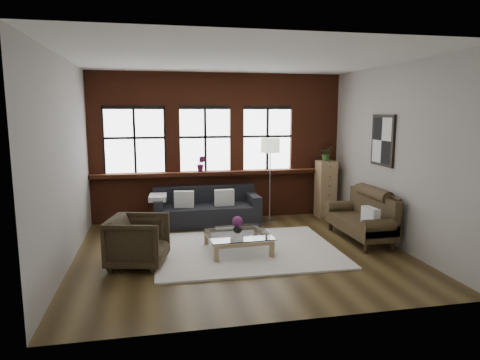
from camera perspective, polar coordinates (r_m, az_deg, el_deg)
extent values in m
plane|color=#3F2F17|center=(7.41, 0.18, -9.57)|extent=(5.50, 5.50, 0.00)
plane|color=white|center=(7.07, 0.19, 15.83)|extent=(5.50, 5.50, 0.00)
plane|color=#A7A39B|center=(9.51, -2.89, 4.44)|extent=(5.50, 0.00, 5.50)
plane|color=#A7A39B|center=(4.67, 6.44, -0.48)|extent=(5.50, 0.00, 5.50)
plane|color=#A7A39B|center=(7.04, -22.32, 2.12)|extent=(0.00, 5.00, 5.00)
plane|color=#A7A39B|center=(8.08, 19.67, 3.09)|extent=(0.00, 5.00, 5.00)
cube|color=#622917|center=(9.43, -2.73, 0.97)|extent=(5.50, 0.30, 0.08)
cube|color=silver|center=(7.45, 0.81, -9.32)|extent=(3.12, 2.46, 0.03)
cube|color=silver|center=(8.87, -7.47, -2.55)|extent=(0.42, 0.21, 0.34)
cube|color=silver|center=(8.97, -2.10, -2.36)|extent=(0.41, 0.16, 0.34)
cube|color=silver|center=(7.74, 16.99, -4.77)|extent=(0.17, 0.39, 0.34)
imported|color=#2E2517|center=(6.85, -13.43, -7.96)|extent=(1.04, 1.02, 0.78)
imported|color=#B2B2B2|center=(7.28, -0.33, -6.46)|extent=(0.16, 0.16, 0.16)
sphere|color=#652253|center=(7.25, -0.33, -5.57)|extent=(0.19, 0.19, 0.19)
cube|color=#A28257|center=(9.86, 11.34, -1.19)|extent=(0.40, 0.40, 1.28)
imported|color=#2D5923|center=(9.75, 11.49, 3.51)|extent=(0.38, 0.36, 0.34)
imported|color=#652253|center=(9.32, -5.20, 2.18)|extent=(0.23, 0.21, 0.35)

